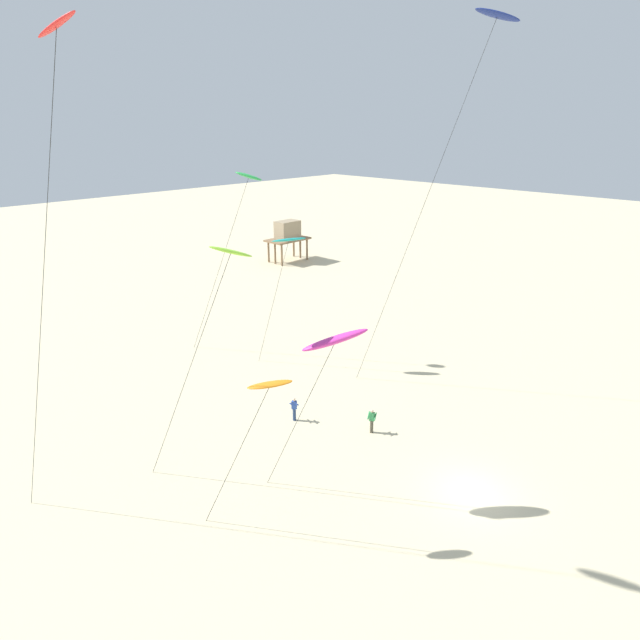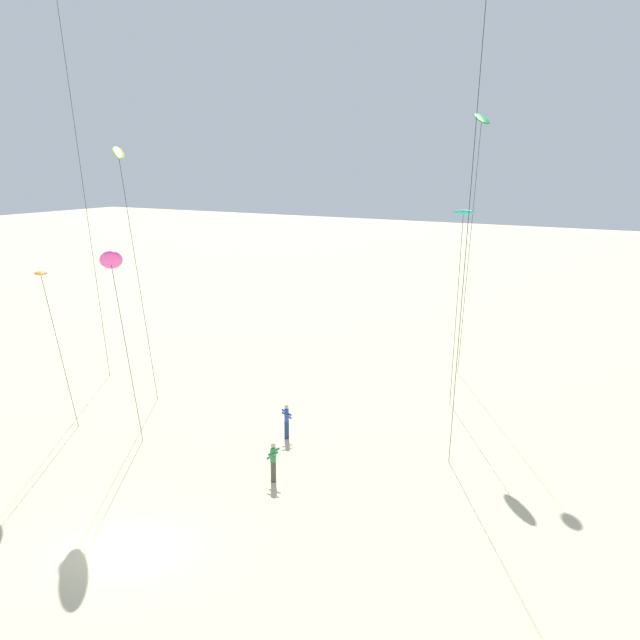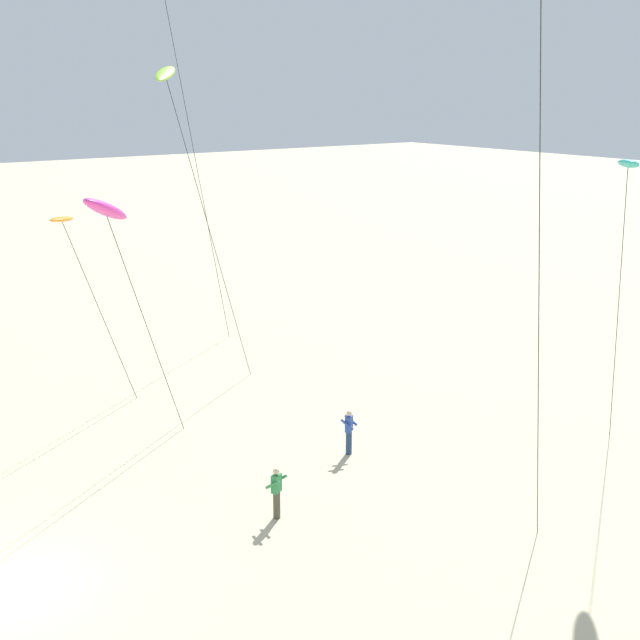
% 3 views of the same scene
% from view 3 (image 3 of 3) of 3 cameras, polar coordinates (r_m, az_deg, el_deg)
% --- Properties ---
extents(ground_plane, '(260.00, 260.00, 0.00)m').
position_cam_3_polar(ground_plane, '(25.04, -19.70, -16.56)').
color(ground_plane, beige).
extents(kite_lime, '(3.72, 5.83, 13.72)m').
position_cam_3_polar(kite_lime, '(32.64, -10.20, 15.52)').
color(kite_lime, '#8CD833').
rests_on(kite_lime, ground).
extents(kite_orange, '(2.79, 4.09, 8.40)m').
position_cam_3_polar(kite_orange, '(32.54, -16.85, 6.31)').
color(kite_orange, orange).
rests_on(kite_orange, ground).
extents(kite_magenta, '(3.41, 4.75, 9.83)m').
position_cam_3_polar(kite_magenta, '(28.48, -14.15, 7.17)').
color(kite_magenta, '#D8339E').
rests_on(kite_magenta, ground).
extents(kite_teal, '(2.53, 3.74, 10.81)m').
position_cam_3_polar(kite_teal, '(29.36, 19.94, 9.65)').
color(kite_teal, teal).
rests_on(kite_teal, ground).
extents(kite_flyer_nearest, '(0.68, 0.70, 1.67)m').
position_cam_3_polar(kite_flyer_nearest, '(26.60, -2.93, -11.41)').
color(kite_flyer_nearest, '#4C4738').
rests_on(kite_flyer_nearest, ground).
extents(kite_flyer_middle, '(0.71, 0.72, 1.67)m').
position_cam_3_polar(kite_flyer_middle, '(30.87, 1.95, -7.44)').
color(kite_flyer_middle, navy).
rests_on(kite_flyer_middle, ground).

